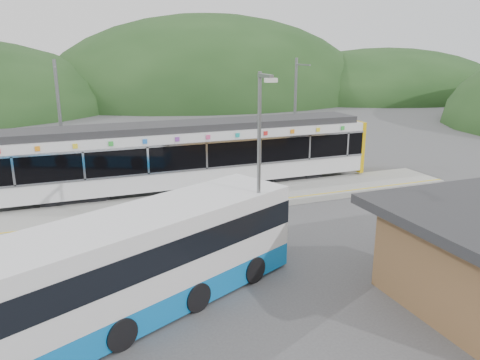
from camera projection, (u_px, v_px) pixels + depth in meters
name	position (u px, v px, depth m)	size (l,w,h in m)	color
ground	(242.00, 225.00, 20.53)	(120.00, 120.00, 0.00)	#4C4C4F
hills	(307.00, 182.00, 27.44)	(146.00, 149.00, 26.00)	#1E3D19
platform	(218.00, 201.00, 23.45)	(26.00, 3.20, 0.30)	#9E9E99
yellow_line	(227.00, 205.00, 22.24)	(26.00, 0.10, 0.01)	yellow
train	(190.00, 154.00, 25.13)	(20.44, 3.01, 3.74)	black
catenary_mast_west	(61.00, 124.00, 24.79)	(0.18, 1.80, 7.00)	slate
catenary_mast_east	(295.00, 112.00, 29.70)	(0.18, 1.80, 7.00)	slate
bus	(135.00, 268.00, 13.31)	(10.92, 6.86, 2.97)	blue
lamp_post	(261.00, 161.00, 14.74)	(0.37, 1.19, 6.80)	slate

